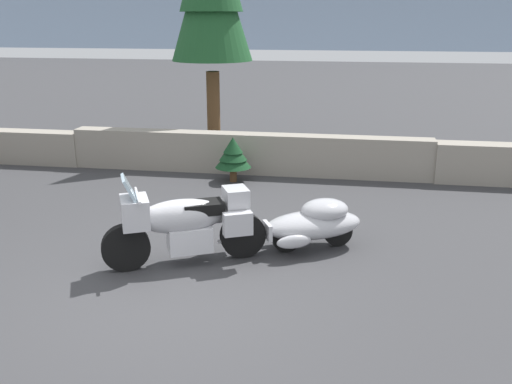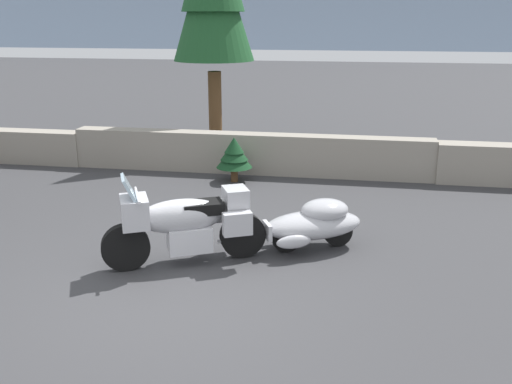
% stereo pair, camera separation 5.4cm
% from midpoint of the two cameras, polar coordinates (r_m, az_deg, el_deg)
% --- Properties ---
extents(ground_plane, '(80.00, 80.00, 0.00)m').
position_cam_midpoint_polar(ground_plane, '(7.33, -9.00, -9.98)').
color(ground_plane, '#38383A').
extents(stone_guard_wall, '(24.00, 0.53, 0.89)m').
position_cam_midpoint_polar(stone_guard_wall, '(12.47, 1.34, 3.75)').
color(stone_guard_wall, gray).
rests_on(stone_guard_wall, ground).
extents(touring_motorcycle, '(2.14, 1.32, 1.33)m').
position_cam_midpoint_polar(touring_motorcycle, '(7.87, -7.06, -3.00)').
color(touring_motorcycle, black).
rests_on(touring_motorcycle, ground).
extents(car_shaped_trailer, '(2.14, 1.28, 0.76)m').
position_cam_midpoint_polar(car_shaped_trailer, '(8.42, 6.04, -3.13)').
color(car_shaped_trailer, black).
rests_on(car_shaped_trailer, ground).
extents(pine_sapling_near, '(0.76, 0.76, 0.95)m').
position_cam_midpoint_polar(pine_sapling_near, '(11.81, -2.10, 3.87)').
color(pine_sapling_near, brown).
rests_on(pine_sapling_near, ground).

